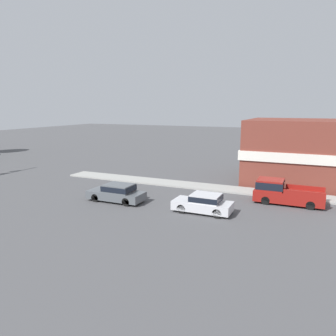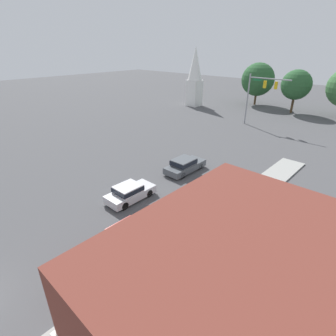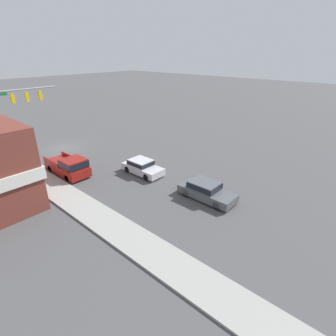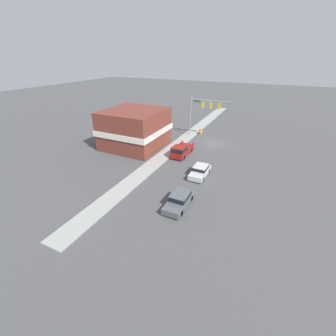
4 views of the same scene
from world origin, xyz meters
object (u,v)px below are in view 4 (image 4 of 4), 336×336
Objects in this scene: car_lead at (200,171)px; pickup_truck_parked at (181,150)px; car_second_ahead at (179,200)px; construction_barrel at (201,132)px.

car_lead is 0.81× the size of pickup_truck_parked.
car_second_ahead is 13.21m from pickup_truck_parked.
car_second_ahead is at bearing 111.97° from pickup_truck_parked.
construction_barrel is at bearing -71.89° from car_lead.
construction_barrel is at bearing -86.92° from pickup_truck_parked.
car_second_ahead is (-0.13, 7.30, 0.02)m from car_lead.
car_second_ahead reaches higher than car_lead.
car_second_ahead is at bearing 103.09° from construction_barrel.
construction_barrel is (0.63, -11.70, -0.41)m from pickup_truck_parked.
car_lead is at bearing 134.24° from pickup_truck_parked.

